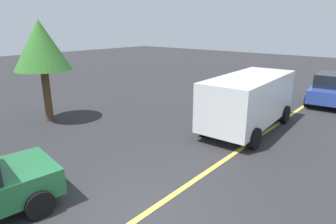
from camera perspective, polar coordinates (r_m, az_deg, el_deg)
name	(u,v)px	position (r m, az deg, el deg)	size (l,w,h in m)	color
ground_plane	(138,219)	(6.78, -6.01, -20.53)	(80.00, 80.00, 0.00)	#2D2D30
lane_marking_centre	(211,169)	(8.76, 8.61, -11.25)	(28.00, 0.16, 0.01)	#E0D14C
white_van	(249,99)	(11.95, 15.83, 2.48)	(5.29, 2.47, 2.20)	white
car_blue_mid_road	(332,89)	(17.91, 29.97, 4.09)	(4.54, 2.32, 1.67)	#2D479E
tree_centre_verge	(41,46)	(13.34, -24.08, 11.94)	(2.34, 2.34, 4.37)	#513823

